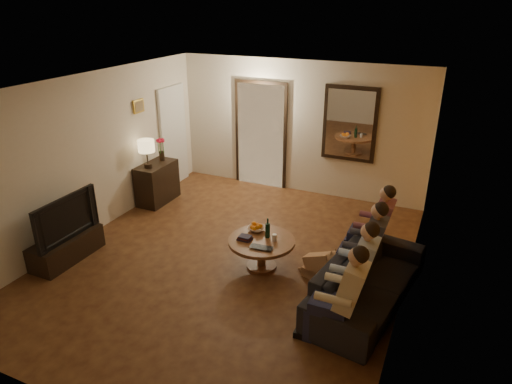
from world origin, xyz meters
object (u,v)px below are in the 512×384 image
at_px(bowl, 256,229).
at_px(wine_bottle, 268,228).
at_px(coffee_table, 262,253).
at_px(person_b, 357,273).
at_px(person_c, 367,249).
at_px(dresser, 157,183).
at_px(person_d, 376,230).
at_px(person_a, 344,300).
at_px(tv, 61,217).
at_px(sofa, 368,281).
at_px(laptop, 260,249).
at_px(tv_stand, 67,248).
at_px(dog, 320,262).
at_px(table_lamp, 147,154).

xyz_separation_m(bowl, wine_bottle, (0.23, -0.12, 0.12)).
bearing_deg(coffee_table, person_b, -19.29).
distance_m(person_b, person_c, 0.60).
bearing_deg(person_b, wine_bottle, 156.62).
relative_size(dresser, person_c, 0.72).
xyz_separation_m(dresser, person_d, (4.24, -0.64, 0.22)).
bearing_deg(wine_bottle, bowl, 152.45).
bearing_deg(bowl, person_a, -38.89).
relative_size(tv, sofa, 0.52).
height_order(person_a, person_b, same).
relative_size(person_b, person_d, 1.00).
distance_m(wine_bottle, laptop, 0.41).
height_order(tv_stand, wine_bottle, wine_bottle).
relative_size(dresser, dog, 1.53).
bearing_deg(person_c, laptop, -165.25).
bearing_deg(bowl, person_c, -4.74).
xyz_separation_m(dresser, person_b, (4.24, -1.84, 0.22)).
bearing_deg(person_a, person_c, 90.00).
bearing_deg(tv_stand, table_lamp, 90.00).
xyz_separation_m(table_lamp, laptop, (2.86, -1.38, -0.57)).
height_order(person_a, person_d, same).
relative_size(table_lamp, dog, 0.96).
distance_m(tv, person_d, 4.56).
distance_m(person_d, bowl, 1.73).
height_order(person_c, person_d, same).
distance_m(sofa, person_c, 0.42).
relative_size(dresser, table_lamp, 1.59).
distance_m(tv, person_a, 4.24).
distance_m(table_lamp, laptop, 3.23).
bearing_deg(table_lamp, coffee_table, -21.75).
height_order(bowl, laptop, bowl).
height_order(tv_stand, laptop, laptop).
height_order(sofa, laptop, sofa).
relative_size(sofa, person_b, 1.84).
distance_m(tv, sofa, 4.43).
relative_size(sofa, laptop, 6.72).
relative_size(coffee_table, wine_bottle, 3.12).
height_order(tv_stand, sofa, sofa).
xyz_separation_m(tv, person_c, (4.24, 1.08, -0.10)).
height_order(tv_stand, person_c, person_c).
distance_m(tv, person_b, 4.27).
xyz_separation_m(dresser, tv_stand, (0.00, -2.32, -0.19)).
distance_m(dresser, table_lamp, 0.69).
distance_m(dresser, person_b, 4.63).
relative_size(tv, coffee_table, 1.18).
relative_size(person_c, coffee_table, 1.24).
height_order(person_c, dog, person_c).
bearing_deg(person_c, person_b, -90.00).
distance_m(coffee_table, wine_bottle, 0.40).
distance_m(sofa, bowl, 1.82).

